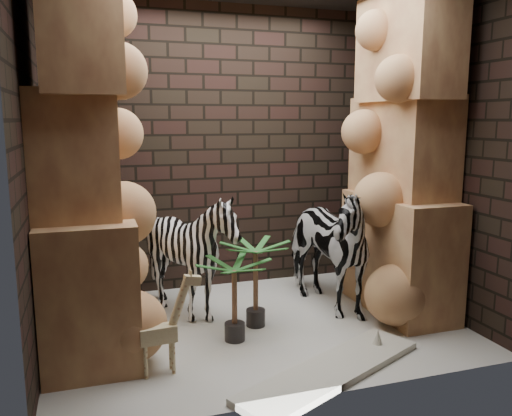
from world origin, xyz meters
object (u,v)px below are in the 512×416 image
object	(u,v)px
surfboard	(332,371)
giraffe_toy	(157,323)
zebra_left	(191,261)
palm_back	(235,300)
zebra_right	(321,235)
palm_front	(256,284)

from	to	relation	value
surfboard	giraffe_toy	bearing A→B (deg)	136.50
zebra_left	palm_back	world-z (taller)	zebra_left
zebra_left	zebra_right	bearing A→B (deg)	11.61
palm_front	palm_back	distance (m)	0.36
giraffe_toy	palm_back	size ratio (longest dim) A/B	1.10
palm_front	palm_back	xyz separation A→B (m)	(-0.26, -0.24, -0.04)
zebra_right	palm_front	world-z (taller)	zebra_right
zebra_left	giraffe_toy	size ratio (longest dim) A/B	1.55
zebra_left	palm_front	distance (m)	0.64
zebra_right	zebra_left	distance (m)	1.25
giraffe_toy	palm_front	distance (m)	1.13
zebra_right	giraffe_toy	world-z (taller)	zebra_right
giraffe_toy	palm_front	world-z (taller)	palm_front
zebra_right	zebra_left	bearing A→B (deg)	164.32
giraffe_toy	surfboard	world-z (taller)	giraffe_toy
zebra_left	palm_back	bearing A→B (deg)	-50.81
zebra_right	zebra_left	size ratio (longest dim) A/B	1.21
palm_back	surfboard	size ratio (longest dim) A/B	0.42
zebra_left	palm_back	xyz separation A→B (m)	(0.24, -0.61, -0.19)
palm_front	surfboard	xyz separation A→B (m)	(0.25, -1.01, -0.37)
zebra_left	giraffe_toy	distance (m)	1.10
zebra_right	zebra_left	world-z (taller)	zebra_right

